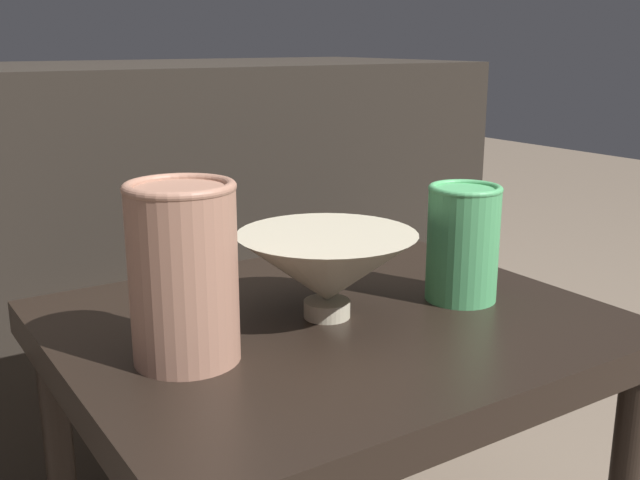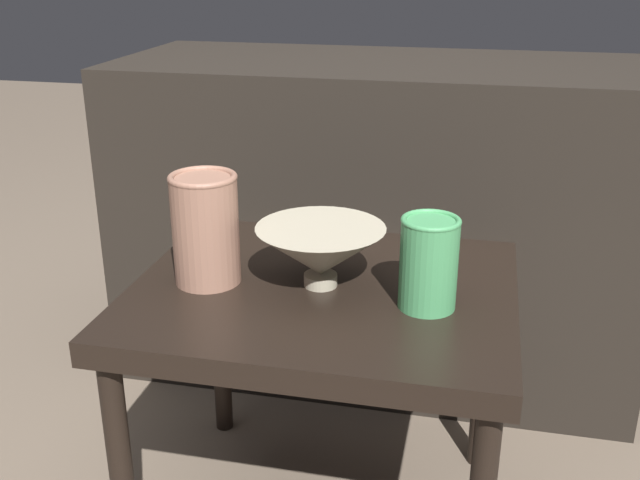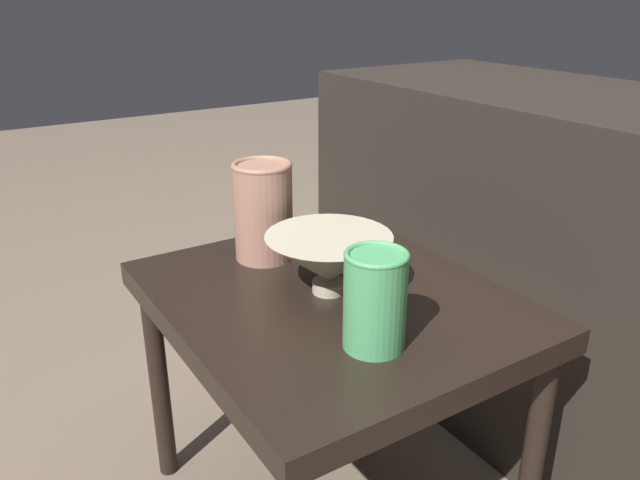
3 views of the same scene
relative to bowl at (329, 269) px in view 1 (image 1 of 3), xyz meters
name	(u,v)px [view 1 (image 1 of 3)]	position (x,y,z in m)	size (l,w,h in m)	color
table	(331,360)	(0.01, 0.00, -0.11)	(0.60, 0.51, 0.46)	black
couch_backdrop	(148,268)	(0.01, 0.60, -0.16)	(1.17, 0.50, 0.73)	black
bowl	(329,269)	(0.00, 0.00, 0.00)	(0.20, 0.20, 0.10)	#B2A88E
vase_textured_left	(183,271)	(-0.18, -0.02, 0.03)	(0.11, 0.11, 0.18)	#996B56
vase_colorful_right	(463,241)	(0.17, -0.03, 0.01)	(0.09, 0.09, 0.14)	#47995B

